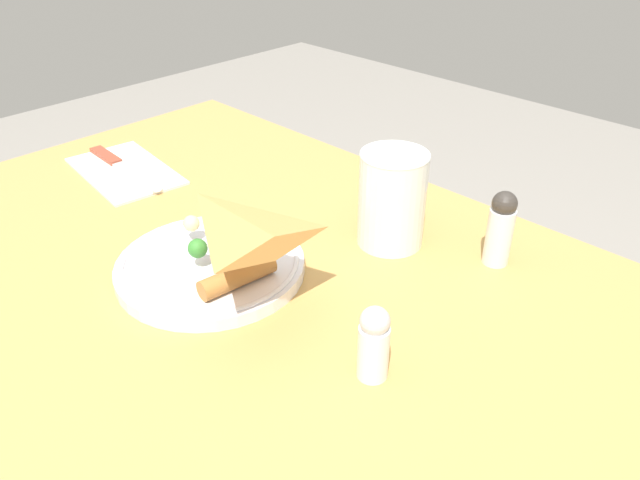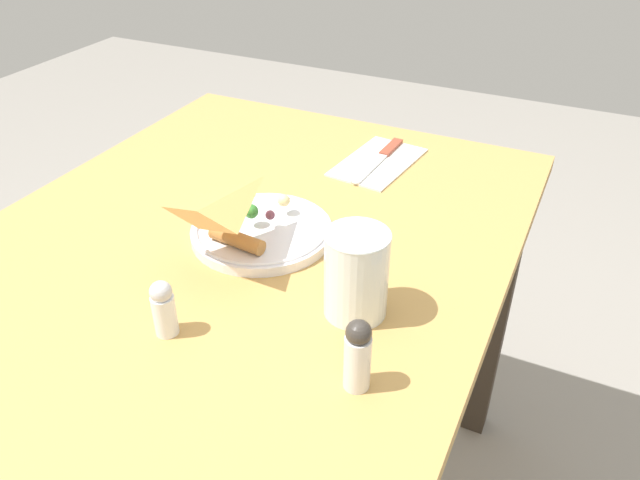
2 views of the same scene
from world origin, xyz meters
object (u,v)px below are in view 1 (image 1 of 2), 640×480
milk_glass (392,202)px  butter_knife (121,166)px  napkin_folded (125,171)px  plate_pizza (210,262)px  salt_shaker (374,343)px  dining_table (233,379)px  pepper_shaker (500,228)px

milk_glass → butter_knife: bearing=-163.5°
milk_glass → napkin_folded: bearing=-163.0°
milk_glass → butter_knife: (-0.45, -0.13, -0.05)m
butter_knife → plate_pizza: bearing=-9.6°
milk_glass → butter_knife: size_ratio=0.59×
napkin_folded → butter_knife: size_ratio=1.03×
salt_shaker → milk_glass: bearing=125.2°
dining_table → napkin_folded: size_ratio=5.24×
dining_table → salt_shaker: size_ratio=14.21×
plate_pizza → salt_shaker: salt_shaker is taller
plate_pizza → butter_knife: bearing=167.3°
dining_table → napkin_folded: 0.42m
butter_knife → dining_table: bearing=-11.6°
napkin_folded → butter_knife: bearing=176.9°
plate_pizza → butter_knife: plate_pizza is taller
plate_pizza → pepper_shaker: 0.35m
milk_glass → salt_shaker: 0.25m
butter_knife → pepper_shaker: size_ratio=2.18×
plate_pizza → milk_glass: size_ratio=1.82×
dining_table → milk_glass: 0.29m
plate_pizza → milk_glass: bearing=62.2°
milk_glass → pepper_shaker: 0.14m
salt_shaker → pepper_shaker: bearing=94.4°
milk_glass → pepper_shaker: milk_glass is taller
salt_shaker → butter_knife: bearing=173.0°
plate_pizza → milk_glass: 0.24m
salt_shaker → napkin_folded: bearing=173.0°
butter_knife → salt_shaker: 0.60m
plate_pizza → milk_glass: (0.11, 0.21, 0.04)m
milk_glass → pepper_shaker: (0.12, 0.05, -0.01)m
pepper_shaker → butter_knife: bearing=-161.9°
milk_glass → butter_knife: milk_glass is taller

